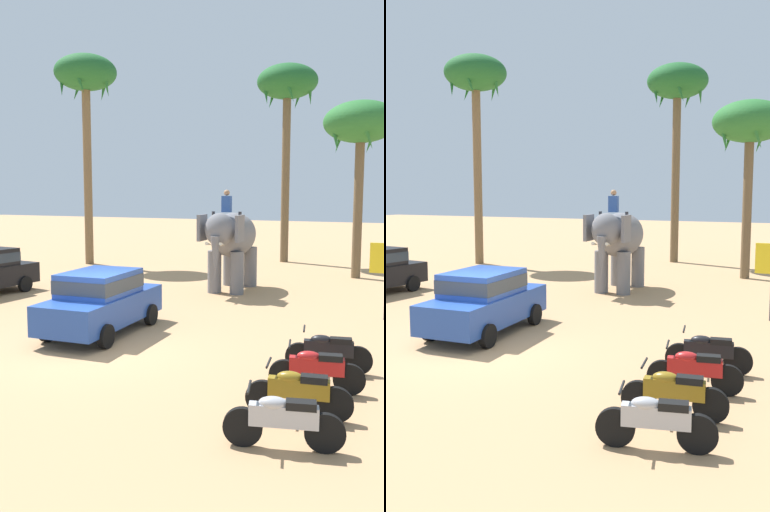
# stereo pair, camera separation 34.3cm
# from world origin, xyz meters

# --- Properties ---
(ground_plane) EXTENTS (120.00, 120.00, 0.00)m
(ground_plane) POSITION_xyz_m (0.00, 0.00, 0.00)
(ground_plane) COLOR tan
(car_sedan_foreground) EXTENTS (2.06, 4.19, 1.70)m
(car_sedan_foreground) POSITION_xyz_m (-0.65, 1.25, 0.93)
(car_sedan_foreground) COLOR #23479E
(car_sedan_foreground) RESTS_ON ground
(elephant_with_mahout) EXTENTS (1.74, 3.91, 3.88)m
(elephant_with_mahout) POSITION_xyz_m (0.29, 8.75, 1.99)
(elephant_with_mahout) COLOR slate
(elephant_with_mahout) RESTS_ON ground
(motorcycle_nearest_camera) EXTENTS (1.77, 0.66, 0.94)m
(motorcycle_nearest_camera) POSITION_xyz_m (5.58, -3.29, 0.46)
(motorcycle_nearest_camera) COLOR black
(motorcycle_nearest_camera) RESTS_ON ground
(motorcycle_second_in_row) EXTENTS (1.79, 0.55, 0.94)m
(motorcycle_second_in_row) POSITION_xyz_m (5.52, -2.08, 0.46)
(motorcycle_second_in_row) COLOR black
(motorcycle_second_in_row) RESTS_ON ground
(motorcycle_mid_row) EXTENTS (1.78, 0.62, 0.94)m
(motorcycle_mid_row) POSITION_xyz_m (5.55, -0.77, 0.46)
(motorcycle_mid_row) COLOR black
(motorcycle_mid_row) RESTS_ON ground
(motorcycle_fourth_in_row) EXTENTS (1.78, 0.60, 0.94)m
(motorcycle_fourth_in_row) POSITION_xyz_m (5.54, 0.51, 0.46)
(motorcycle_fourth_in_row) COLOR black
(motorcycle_fourth_in_row) RESTS_ON ground
(palm_tree_behind_elephant) EXTENTS (3.20, 3.20, 10.79)m
(palm_tree_behind_elephant) POSITION_xyz_m (-9.35, 13.09, 9.43)
(palm_tree_behind_elephant) COLOR brown
(palm_tree_behind_elephant) RESTS_ON ground
(palm_tree_near_hut) EXTENTS (3.20, 3.20, 7.71)m
(palm_tree_near_hut) POSITION_xyz_m (4.25, 13.98, 6.60)
(palm_tree_near_hut) COLOR brown
(palm_tree_near_hut) RESTS_ON ground
(palm_tree_far_back) EXTENTS (3.20, 3.20, 10.51)m
(palm_tree_far_back) POSITION_xyz_m (-0.13, 18.19, 9.17)
(palm_tree_far_back) COLOR brown
(palm_tree_far_back) RESTS_ON ground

